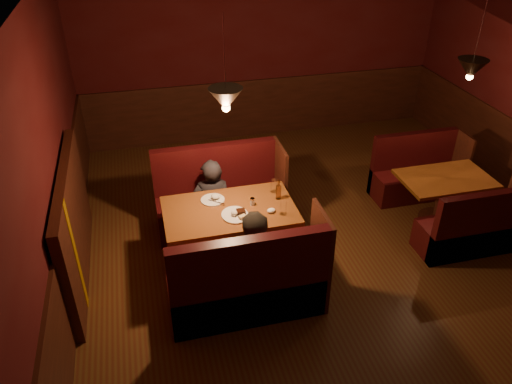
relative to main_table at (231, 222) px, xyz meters
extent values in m
cube|color=#532613|center=(1.24, -0.12, -0.60)|extent=(6.00, 7.00, 0.01)
cube|color=black|center=(1.24, -0.12, 2.31)|extent=(6.00, 7.00, 0.01)
cube|color=#471414|center=(1.24, 3.38, 0.85)|extent=(6.00, 0.01, 2.90)
cube|color=#471414|center=(-1.77, -0.12, 0.85)|extent=(0.01, 7.00, 2.90)
cube|color=black|center=(1.24, 3.36, -0.10)|extent=(6.00, 0.04, 1.00)
cube|color=black|center=(-1.74, -0.12, -0.10)|extent=(0.04, 7.00, 1.00)
cube|color=black|center=(-1.68, 0.28, 0.05)|extent=(0.10, 2.20, 1.30)
cube|color=#A8760B|center=(-1.63, -0.27, 0.05)|extent=(0.01, 0.12, 1.30)
cylinder|color=#333333|center=(-0.01, 0.00, 1.85)|extent=(0.01, 0.01, 0.80)
cone|color=black|center=(-0.01, 0.00, 1.45)|extent=(0.34, 0.34, 0.22)
sphere|color=#FFBF72|center=(-0.01, 0.00, 1.36)|extent=(0.08, 0.08, 0.08)
cylinder|color=#333333|center=(2.82, 0.23, 1.85)|extent=(0.01, 0.01, 0.80)
cone|color=black|center=(2.82, 0.23, 1.45)|extent=(0.34, 0.34, 0.22)
sphere|color=#FFBF72|center=(2.82, 0.23, 1.36)|extent=(0.08, 0.08, 0.08)
cube|color=#603611|center=(-0.01, 0.00, 0.15)|extent=(1.45, 0.88, 0.05)
cylinder|color=black|center=(-0.01, 0.00, -0.24)|extent=(0.14, 0.14, 0.72)
cylinder|color=black|center=(-0.01, 0.00, -0.58)|extent=(0.58, 0.58, 0.04)
cylinder|color=silver|center=(0.02, -0.14, 0.19)|extent=(0.29, 0.29, 0.02)
cube|color=black|center=(0.08, -0.13, 0.21)|extent=(0.09, 0.08, 0.04)
ellipsoid|color=silver|center=(0.01, -0.16, 0.23)|extent=(0.07, 0.07, 0.06)
cube|color=tan|center=(0.08, -0.23, 0.21)|extent=(0.09, 0.08, 0.03)
cylinder|color=silver|center=(0.05, -0.19, 0.20)|extent=(0.07, 0.12, 0.01)
cylinder|color=silver|center=(-0.16, 0.21, 0.19)|extent=(0.27, 0.27, 0.02)
ellipsoid|color=beige|center=(-0.13, 0.22, 0.22)|extent=(0.10, 0.10, 0.06)
cube|color=silver|center=(-0.13, 0.14, 0.20)|extent=(0.17, 0.14, 0.00)
cylinder|color=white|center=(0.25, 0.02, 0.22)|extent=(0.05, 0.05, 0.09)
cylinder|color=white|center=(0.55, 0.23, 0.26)|extent=(0.08, 0.08, 0.16)
cylinder|color=white|center=(0.53, -0.24, 0.26)|extent=(0.08, 0.08, 0.16)
cylinder|color=#47230F|center=(0.56, 0.07, 0.26)|extent=(0.06, 0.06, 0.17)
cylinder|color=#47230F|center=(0.56, 0.07, 0.38)|extent=(0.03, 0.03, 0.07)
ellipsoid|color=white|center=(0.41, -0.17, 0.20)|extent=(0.11, 0.10, 0.05)
cube|color=#38070B|center=(-0.01, 0.75, -0.37)|extent=(1.55, 0.57, 0.47)
cube|color=#38070B|center=(-0.01, 0.97, -0.05)|extent=(1.55, 0.12, 1.09)
cube|color=black|center=(0.78, 0.75, -0.05)|extent=(0.04, 0.57, 1.09)
cube|color=#38070B|center=(-0.01, -0.75, -0.37)|extent=(1.55, 0.57, 0.47)
cube|color=#38070B|center=(-0.01, -0.97, -0.05)|extent=(1.55, 0.12, 1.09)
cube|color=black|center=(0.78, -0.75, -0.05)|extent=(0.04, 0.57, 1.09)
cube|color=#603611|center=(2.82, 0.23, 0.02)|extent=(1.14, 0.73, 0.04)
cylinder|color=black|center=(2.82, 0.23, -0.30)|extent=(0.12, 0.12, 0.60)
cylinder|color=black|center=(2.82, 0.23, -0.58)|extent=(0.48, 0.48, 0.03)
cube|color=#38070B|center=(2.82, 0.85, -0.40)|extent=(1.23, 0.47, 0.39)
cube|color=#38070B|center=(2.82, 1.03, -0.15)|extent=(1.23, 0.10, 0.90)
cube|color=black|center=(3.45, 0.85, -0.15)|extent=(0.03, 0.47, 0.90)
cube|color=#38070B|center=(2.82, -0.40, -0.40)|extent=(1.23, 0.47, 0.39)
cube|color=#38070B|center=(2.82, -0.58, -0.15)|extent=(1.23, 0.10, 0.90)
imported|color=black|center=(-0.10, 0.68, 0.10)|extent=(0.54, 0.38, 1.39)
imported|color=#2D2922|center=(0.16, -0.60, 0.11)|extent=(0.77, 0.65, 1.41)
camera|label=1|loc=(-0.83, -4.47, 3.24)|focal=35.00mm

